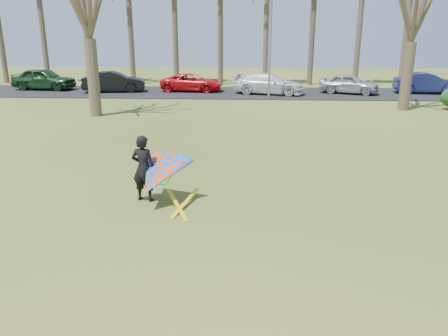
# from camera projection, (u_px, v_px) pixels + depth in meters

# --- Properties ---
(ground) EXTENTS (100.00, 100.00, 0.00)m
(ground) POSITION_uv_depth(u_px,v_px,m) (219.00, 240.00, 9.99)
(ground) COLOR #255212
(ground) RESTS_ON ground
(parking_strip) EXTENTS (46.00, 7.00, 0.06)m
(parking_strip) POSITION_uv_depth(u_px,v_px,m) (241.00, 93.00, 33.80)
(parking_strip) COLOR black
(parking_strip) RESTS_ON ground
(streetlight) EXTENTS (2.28, 0.18, 8.00)m
(streetlight) POSITION_uv_depth(u_px,v_px,m) (273.00, 33.00, 29.50)
(streetlight) COLOR gray
(streetlight) RESTS_ON ground
(car_0) EXTENTS (5.19, 2.53, 1.70)m
(car_0) POSITION_uv_depth(u_px,v_px,m) (44.00, 79.00, 35.15)
(car_0) COLOR #17391D
(car_0) RESTS_ON parking_strip
(car_1) EXTENTS (4.96, 2.46, 1.56)m
(car_1) POSITION_uv_depth(u_px,v_px,m) (114.00, 82.00, 33.88)
(car_1) COLOR black
(car_1) RESTS_ON parking_strip
(car_2) EXTENTS (5.06, 2.70, 1.35)m
(car_2) POSITION_uv_depth(u_px,v_px,m) (192.00, 82.00, 34.31)
(car_2) COLOR red
(car_2) RESTS_ON parking_strip
(car_3) EXTENTS (5.60, 3.30, 1.52)m
(car_3) POSITION_uv_depth(u_px,v_px,m) (269.00, 84.00, 32.74)
(car_3) COLOR white
(car_3) RESTS_ON parking_strip
(car_4) EXTENTS (4.68, 3.32, 1.48)m
(car_4) POSITION_uv_depth(u_px,v_px,m) (349.00, 84.00, 32.96)
(car_4) COLOR #9A9FA7
(car_4) RESTS_ON parking_strip
(car_5) EXTENTS (4.82, 2.08, 1.54)m
(car_5) POSITION_uv_depth(u_px,v_px,m) (427.00, 83.00, 33.07)
(car_5) COLOR navy
(car_5) RESTS_ON parking_strip
(kite_flyer) EXTENTS (2.13, 2.39, 2.04)m
(kite_flyer) POSITION_uv_depth(u_px,v_px,m) (156.00, 174.00, 11.86)
(kite_flyer) COLOR black
(kite_flyer) RESTS_ON ground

